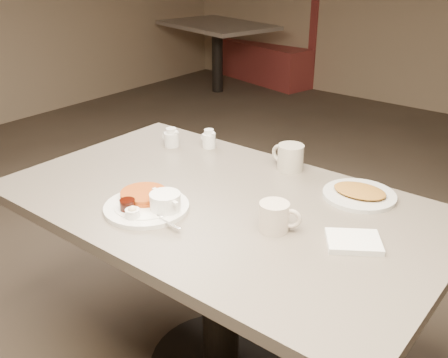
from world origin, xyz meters
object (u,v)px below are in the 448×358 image
Objects in this scene: coffee_mug_near at (275,216)px; creamer_left at (171,138)px; coffee_mug_far at (290,157)px; diner_table at (220,242)px; booth_back_left at (267,47)px; hash_plate at (359,194)px; creamer_right at (209,139)px; main_plate at (149,203)px.

coffee_mug_near reaches higher than creamer_left.
diner_table is at bearing -97.07° from coffee_mug_far.
hash_plate is at bearing -51.96° from booth_back_left.
creamer_right reaches higher than diner_table.
coffee_mug_far is (-0.21, 0.42, 0.00)m from coffee_mug_near.
hash_plate reaches higher than diner_table.
creamer_left is 0.37× the size of hash_plate.
coffee_mug_far is at bearing 170.34° from hash_plate.
diner_table is 0.51m from hash_plate.
booth_back_left is at bearing 124.42° from coffee_mug_near.
booth_back_left is at bearing 118.56° from creamer_left.
main_plate is 0.71m from hash_plate.
booth_back_left is (-2.85, 3.64, -0.35)m from hash_plate.
creamer_right is at bearing -177.96° from coffee_mug_far.
coffee_mug_far is 0.55× the size of hash_plate.
booth_back_left is (-2.15, 3.60, -0.38)m from creamer_right.
coffee_mug_near is 0.95× the size of coffee_mug_far.
coffee_mug_near is at bearing -55.58° from booth_back_left.
creamer_left is (-0.53, -0.10, -0.01)m from coffee_mug_far.
hash_plate is at bearing 40.81° from diner_table.
creamer_left is at bearing 126.79° from main_plate.
booth_back_left reaches higher than creamer_left.
creamer_left is at bearing -176.73° from hash_plate.
hash_plate is (0.31, -0.05, -0.04)m from coffee_mug_far.
creamer_right is (-0.35, 0.35, 0.21)m from diner_table.
diner_table is 10.78× the size of coffee_mug_near.
creamer_left reaches higher than diner_table.
coffee_mug_near is at bearing -33.91° from creamer_right.
main_plate is at bearing -160.00° from coffee_mug_near.
main_plate is at bearing -53.21° from creamer_left.
creamer_right is at bearing 176.79° from hash_plate.
creamer_left is 4.22m from booth_back_left.
booth_back_left is at bearing 122.21° from diner_table.
coffee_mug_far is (0.18, 0.56, 0.03)m from main_plate.
coffee_mug_near is 1.41× the size of creamer_left.
main_plate is at bearing -108.09° from coffee_mug_far.
creamer_right is 0.05× the size of booth_back_left.
hash_plate is 0.16× the size of booth_back_left.
creamer_right is (-0.39, -0.01, -0.01)m from coffee_mug_far.
diner_table is at bearing 168.16° from coffee_mug_near.
creamer_left is at bearing 156.76° from coffee_mug_near.
creamer_left is 1.14× the size of creamer_right.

